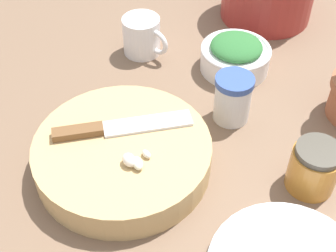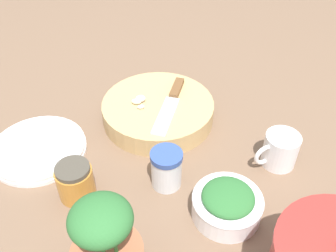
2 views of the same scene
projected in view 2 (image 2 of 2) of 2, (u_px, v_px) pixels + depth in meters
ground_plane at (169, 148)px, 0.88m from camera, size 5.00×5.00×0.00m
cutting_board at (158, 111)px, 0.94m from camera, size 0.28×0.28×0.05m
chef_knife at (171, 102)px, 0.92m from camera, size 0.04×0.22×0.01m
garlic_cloves at (139, 101)px, 0.92m from camera, size 0.04×0.05×0.02m
herb_bowl at (227, 204)px, 0.72m from camera, size 0.14×0.14×0.07m
spice_jar at (166, 169)px, 0.77m from camera, size 0.07×0.07×0.09m
coffee_mug at (279, 150)px, 0.82m from camera, size 0.10×0.08×0.08m
plate_stack at (39, 149)px, 0.86m from camera, size 0.22×0.22×0.02m
honey_jar at (75, 181)px, 0.75m from camera, size 0.07×0.07×0.08m
potted_herb at (106, 249)px, 0.59m from camera, size 0.12×0.12×0.19m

